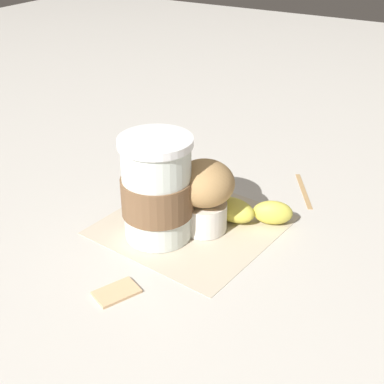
{
  "coord_description": "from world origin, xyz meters",
  "views": [
    {
      "loc": [
        -0.53,
        -0.32,
        0.4
      ],
      "look_at": [
        0.0,
        0.0,
        0.05
      ],
      "focal_mm": 50.0,
      "sensor_mm": 36.0,
      "label": 1
    }
  ],
  "objects_px": {
    "coffee_cup": "(157,190)",
    "muffin": "(204,193)",
    "sugar_packet": "(119,292)",
    "banana": "(234,207)"
  },
  "relations": [
    {
      "from": "coffee_cup",
      "to": "banana",
      "type": "bearing_deg",
      "value": -37.37
    },
    {
      "from": "muffin",
      "to": "sugar_packet",
      "type": "distance_m",
      "value": 0.18
    },
    {
      "from": "muffin",
      "to": "coffee_cup",
      "type": "bearing_deg",
      "value": 134.78
    },
    {
      "from": "banana",
      "to": "sugar_packet",
      "type": "relative_size",
      "value": 3.32
    },
    {
      "from": "muffin",
      "to": "sugar_packet",
      "type": "height_order",
      "value": "muffin"
    },
    {
      "from": "banana",
      "to": "sugar_packet",
      "type": "height_order",
      "value": "banana"
    },
    {
      "from": "coffee_cup",
      "to": "sugar_packet",
      "type": "bearing_deg",
      "value": -166.36
    },
    {
      "from": "muffin",
      "to": "sugar_packet",
      "type": "xyz_separation_m",
      "value": [
        -0.17,
        0.01,
        -0.05
      ]
    },
    {
      "from": "coffee_cup",
      "to": "muffin",
      "type": "relative_size",
      "value": 1.4
    },
    {
      "from": "coffee_cup",
      "to": "muffin",
      "type": "distance_m",
      "value": 0.06
    }
  ]
}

